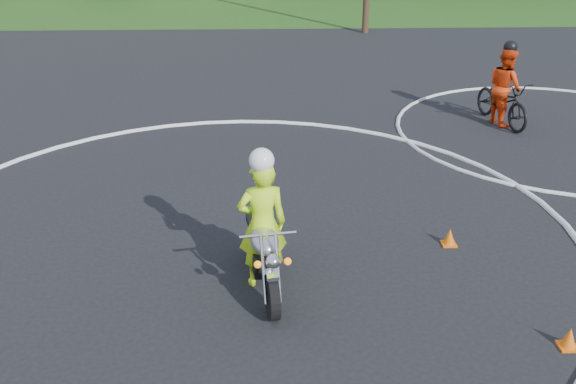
{
  "coord_description": "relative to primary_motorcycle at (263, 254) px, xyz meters",
  "views": [
    {
      "loc": [
        0.66,
        -6.98,
        5.35
      ],
      "look_at": [
        0.99,
        2.24,
        1.1
      ],
      "focal_mm": 40.0,
      "sensor_mm": 36.0,
      "label": 1
    }
  ],
  "objects": [
    {
      "name": "ground",
      "position": [
        -0.59,
        -1.19,
        -0.58
      ],
      "size": [
        120.0,
        120.0,
        0.0
      ],
      "primitive_type": "plane",
      "color": "black",
      "rests_on": "ground"
    },
    {
      "name": "traffic_cones",
      "position": [
        1.66,
        1.48,
        -0.44
      ],
      "size": [
        18.4,
        12.4,
        0.3
      ],
      "color": "orange",
      "rests_on": "ground"
    },
    {
      "name": "course_markings",
      "position": [
        1.57,
        3.16,
        -0.57
      ],
      "size": [
        19.05,
        19.05,
        0.12
      ],
      "color": "silver",
      "rests_on": "ground"
    },
    {
      "name": "rider_second_grp",
      "position": [
        6.14,
        7.51,
        0.18
      ],
      "size": [
        1.28,
        2.35,
        2.15
      ],
      "rotation": [
        0.0,
        0.0,
        0.24
      ],
      "color": "black",
      "rests_on": "ground"
    },
    {
      "name": "primary_motorcycle",
      "position": [
        0.0,
        0.0,
        0.0
      ],
      "size": [
        0.79,
        2.25,
        1.19
      ],
      "rotation": [
        0.0,
        0.0,
        0.16
      ],
      "color": "black",
      "rests_on": "ground"
    },
    {
      "name": "rider_primary_grp",
      "position": [
        -0.01,
        0.14,
        0.49
      ],
      "size": [
        0.8,
        0.59,
        2.21
      ],
      "rotation": [
        0.0,
        0.0,
        0.16
      ],
      "color": "#C4FC1A",
      "rests_on": "ground"
    },
    {
      "name": "grass_strip",
      "position": [
        -0.59,
        25.81,
        -0.57
      ],
      "size": [
        120.0,
        10.0,
        0.02
      ],
      "primitive_type": "cube",
      "color": "#1E4714",
      "rests_on": "ground"
    }
  ]
}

